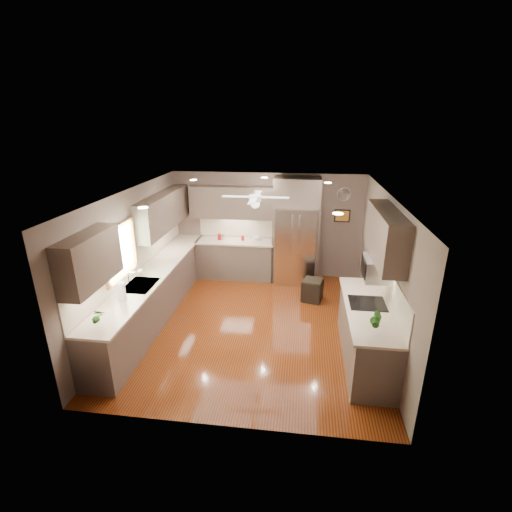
% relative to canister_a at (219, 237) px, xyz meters
% --- Properties ---
extents(floor, '(5.00, 5.00, 0.00)m').
position_rel_canister_a_xyz_m(floor, '(1.11, -2.19, -1.02)').
color(floor, '#481509').
rests_on(floor, ground).
extents(ceiling, '(5.00, 5.00, 0.00)m').
position_rel_canister_a_xyz_m(ceiling, '(1.11, -2.19, 1.48)').
color(ceiling, white).
rests_on(ceiling, ground).
extents(wall_back, '(4.50, 0.00, 4.50)m').
position_rel_canister_a_xyz_m(wall_back, '(1.11, 0.31, 0.23)').
color(wall_back, '#695950').
rests_on(wall_back, ground).
extents(wall_front, '(4.50, 0.00, 4.50)m').
position_rel_canister_a_xyz_m(wall_front, '(1.11, -4.69, 0.23)').
color(wall_front, '#695950').
rests_on(wall_front, ground).
extents(wall_left, '(0.00, 5.00, 5.00)m').
position_rel_canister_a_xyz_m(wall_left, '(-1.14, -2.19, 0.23)').
color(wall_left, '#695950').
rests_on(wall_left, ground).
extents(wall_right, '(0.00, 5.00, 5.00)m').
position_rel_canister_a_xyz_m(wall_right, '(3.36, -2.19, 0.23)').
color(wall_right, '#695950').
rests_on(wall_right, ground).
extents(canister_a, '(0.12, 0.12, 0.14)m').
position_rel_canister_a_xyz_m(canister_a, '(0.00, 0.00, 0.00)').
color(canister_a, maroon).
rests_on(canister_a, back_run).
extents(canister_b, '(0.11, 0.11, 0.13)m').
position_rel_canister_a_xyz_m(canister_b, '(0.10, 0.01, -0.01)').
color(canister_b, silver).
rests_on(canister_b, back_run).
extents(canister_d, '(0.08, 0.08, 0.11)m').
position_rel_canister_a_xyz_m(canister_d, '(0.56, 0.02, -0.02)').
color(canister_d, maroon).
rests_on(canister_d, back_run).
extents(soap_bottle, '(0.09, 0.09, 0.17)m').
position_rel_canister_a_xyz_m(soap_bottle, '(-0.96, -2.31, 0.00)').
color(soap_bottle, white).
rests_on(soap_bottle, left_run).
extents(potted_plant_left, '(0.19, 0.15, 0.32)m').
position_rel_canister_a_xyz_m(potted_plant_left, '(-0.84, -4.06, 0.08)').
color(potted_plant_left, '#225919').
rests_on(potted_plant_left, left_run).
extents(potted_plant_right, '(0.18, 0.15, 0.31)m').
position_rel_canister_a_xyz_m(potted_plant_right, '(3.01, -3.66, 0.08)').
color(potted_plant_right, '#225919').
rests_on(potted_plant_right, right_run).
extents(bowl, '(0.26, 0.26, 0.05)m').
position_rel_canister_a_xyz_m(bowl, '(0.89, 0.05, -0.05)').
color(bowl, beige).
rests_on(bowl, back_run).
extents(left_run, '(0.65, 4.70, 1.45)m').
position_rel_canister_a_xyz_m(left_run, '(-0.84, -2.04, -0.54)').
color(left_run, '#51413B').
rests_on(left_run, ground).
extents(back_run, '(1.85, 0.65, 1.45)m').
position_rel_canister_a_xyz_m(back_run, '(0.39, 0.02, -0.54)').
color(back_run, '#51413B').
rests_on(back_run, ground).
extents(uppers, '(4.50, 4.70, 0.95)m').
position_rel_canister_a_xyz_m(uppers, '(0.37, -1.48, 0.85)').
color(uppers, '#51413B').
rests_on(uppers, wall_left).
extents(window, '(0.05, 1.12, 0.92)m').
position_rel_canister_a_xyz_m(window, '(-1.11, -2.69, 0.53)').
color(window, '#BFF2B2').
rests_on(window, wall_left).
extents(sink, '(0.50, 0.70, 0.32)m').
position_rel_canister_a_xyz_m(sink, '(-0.82, -2.69, -0.11)').
color(sink, silver).
rests_on(sink, left_run).
extents(refrigerator, '(1.06, 0.75, 2.45)m').
position_rel_canister_a_xyz_m(refrigerator, '(1.81, -0.03, 0.17)').
color(refrigerator, silver).
rests_on(refrigerator, ground).
extents(right_run, '(0.70, 2.20, 1.45)m').
position_rel_canister_a_xyz_m(right_run, '(3.04, -2.99, -0.54)').
color(right_run, '#51413B').
rests_on(right_run, ground).
extents(microwave, '(0.43, 0.55, 0.34)m').
position_rel_canister_a_xyz_m(microwave, '(3.14, -2.74, 0.46)').
color(microwave, silver).
rests_on(microwave, wall_right).
extents(ceiling_fan, '(1.18, 1.18, 0.32)m').
position_rel_canister_a_xyz_m(ceiling_fan, '(1.11, -1.89, 1.31)').
color(ceiling_fan, white).
rests_on(ceiling_fan, ceiling).
extents(recessed_lights, '(2.84, 3.14, 0.01)m').
position_rel_canister_a_xyz_m(recessed_lights, '(1.07, -1.79, 1.47)').
color(recessed_lights, white).
rests_on(recessed_lights, ceiling).
extents(wall_clock, '(0.30, 0.03, 0.30)m').
position_rel_canister_a_xyz_m(wall_clock, '(2.86, 0.30, 1.03)').
color(wall_clock, white).
rests_on(wall_clock, wall_back).
extents(framed_print, '(0.36, 0.03, 0.30)m').
position_rel_canister_a_xyz_m(framed_print, '(2.86, 0.29, 0.53)').
color(framed_print, black).
rests_on(framed_print, wall_back).
extents(stool, '(0.49, 0.49, 0.47)m').
position_rel_canister_a_xyz_m(stool, '(2.23, -1.03, -0.78)').
color(stool, black).
rests_on(stool, ground).
extents(paper_towel, '(0.13, 0.13, 0.33)m').
position_rel_canister_a_xyz_m(paper_towel, '(-0.86, -3.26, 0.06)').
color(paper_towel, white).
rests_on(paper_towel, left_run).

